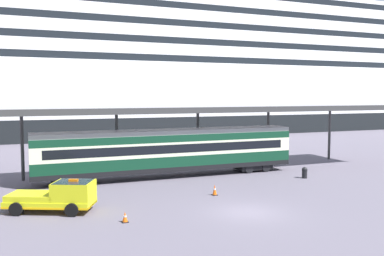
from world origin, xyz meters
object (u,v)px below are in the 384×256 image
(service_truck, at_px, (59,196))
(traffic_cone_mid, at_px, (125,217))
(traffic_cone_near, at_px, (215,190))
(train_carriage, at_px, (169,150))
(cruise_ship, at_px, (140,68))
(quay_bollard, at_px, (305,172))

(service_truck, xyz_separation_m, traffic_cone_mid, (3.27, -3.59, -0.70))
(traffic_cone_near, bearing_deg, train_carriage, 96.45)
(train_carriage, distance_m, service_truck, 12.60)
(train_carriage, relative_size, traffic_cone_mid, 37.94)
(cruise_ship, distance_m, traffic_cone_mid, 59.21)
(cruise_ship, bearing_deg, traffic_cone_near, -99.05)
(cruise_ship, relative_size, traffic_cone_mid, 285.56)
(service_truck, bearing_deg, traffic_cone_near, 1.79)
(cruise_ship, bearing_deg, train_carriage, -101.63)
(cruise_ship, xyz_separation_m, train_carriage, (-9.13, -44.37, -9.86))
(train_carriage, relative_size, service_truck, 4.07)
(cruise_ship, relative_size, quay_bollard, 177.56)
(traffic_cone_mid, xyz_separation_m, quay_bollard, (17.02, 6.66, 0.22))
(quay_bollard, bearing_deg, cruise_ship, 91.66)
(cruise_ship, xyz_separation_m, service_truck, (-18.86, -52.28, -11.18))
(train_carriage, height_order, quay_bollard, train_carriage)
(service_truck, bearing_deg, traffic_cone_mid, -47.70)
(traffic_cone_near, xyz_separation_m, traffic_cone_mid, (-7.31, -3.92, -0.09))
(traffic_cone_near, bearing_deg, traffic_cone_mid, -151.80)
(train_carriage, height_order, service_truck, train_carriage)
(cruise_ship, relative_size, service_truck, 30.61)
(quay_bollard, bearing_deg, traffic_cone_near, -164.25)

